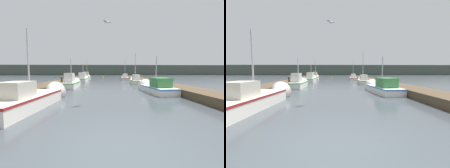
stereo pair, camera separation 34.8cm
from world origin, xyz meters
TOP-DOWN VIEW (x-y plane):
  - ground_plane at (0.00, 0.00)m, footprint 200.00×200.00m
  - dock_left at (-6.36, 16.00)m, footprint 2.32×40.00m
  - dock_right at (6.36, 16.00)m, footprint 2.32×40.00m
  - distant_shore_ridge at (0.00, 73.98)m, footprint 120.00×16.00m
  - fishing_boat_0 at (-4.15, 4.70)m, footprint 2.08×6.22m
  - fishing_boat_1 at (4.10, 9.35)m, footprint 2.01×5.17m
  - fishing_boat_2 at (-4.04, 13.71)m, footprint 1.55×4.52m
  - fishing_boat_3 at (4.42, 19.31)m, footprint 1.84×5.91m
  - fishing_boat_4 at (-4.03, 23.50)m, footprint 1.46×6.01m
  - fishing_boat_5 at (4.06, 27.91)m, footprint 1.85×5.41m
  - fishing_boat_6 at (-4.30, 32.19)m, footprint 1.61×6.40m
  - mooring_piling_0 at (-5.44, 14.84)m, footprint 0.27×0.27m
  - mooring_piling_1 at (5.21, 9.82)m, footprint 0.35×0.35m
  - channel_buoy at (-0.67, 41.89)m, footprint 0.52×0.52m
  - seagull_lead at (-0.19, 5.36)m, footprint 0.46×0.48m

SIDE VIEW (x-z plane):
  - ground_plane at x=0.00m, z-range 0.00..0.00m
  - channel_buoy at x=-0.67m, z-range -0.36..0.66m
  - dock_left at x=-6.36m, z-range 0.00..0.53m
  - dock_right at x=6.36m, z-range 0.00..0.53m
  - fishing_boat_5 at x=4.06m, z-range -1.91..2.74m
  - fishing_boat_3 at x=4.42m, z-range -2.03..2.87m
  - fishing_boat_1 at x=4.10m, z-range -1.36..2.23m
  - fishing_boat_0 at x=-4.15m, z-range -1.75..2.64m
  - fishing_boat_2 at x=-4.04m, z-range -1.34..2.32m
  - fishing_boat_6 at x=-4.30m, z-range -1.96..3.02m
  - fishing_boat_4 at x=-4.03m, z-range -1.25..2.31m
  - mooring_piling_1 at x=5.21m, z-range 0.01..1.13m
  - mooring_piling_0 at x=-5.44m, z-range 0.01..1.26m
  - distant_shore_ridge at x=0.00m, z-range 0.00..4.72m
  - seagull_lead at x=-0.19m, z-range 4.58..4.70m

